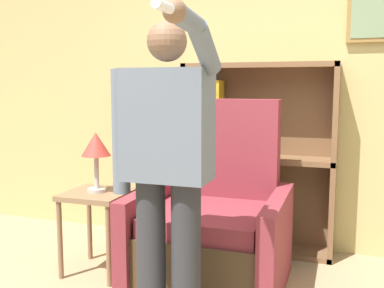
{
  "coord_description": "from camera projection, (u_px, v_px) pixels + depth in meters",
  "views": [
    {
      "loc": [
        0.64,
        -1.65,
        1.32
      ],
      "look_at": [
        -0.17,
        0.74,
        1.0
      ],
      "focal_mm": 42.0,
      "sensor_mm": 36.0,
      "label": 1
    }
  ],
  "objects": [
    {
      "name": "table_lamp",
      "position": [
        96.0,
        148.0,
        3.11
      ],
      "size": [
        0.2,
        0.2,
        0.42
      ],
      "color": "#B7B2A8",
      "rests_on": "side_table"
    },
    {
      "name": "wall_back",
      "position": [
        264.0,
        76.0,
        3.65
      ],
      "size": [
        8.0,
        0.11,
        2.8
      ],
      "color": "tan",
      "rests_on": "ground_plane"
    },
    {
      "name": "person_standing",
      "position": [
        167.0,
        165.0,
        2.22
      ],
      "size": [
        0.57,
        0.78,
        1.64
      ],
      "color": "#2D2D33",
      "rests_on": "ground_plane"
    },
    {
      "name": "armchair",
      "position": [
        214.0,
        228.0,
        3.03
      ],
      "size": [
        0.97,
        0.91,
        1.23
      ],
      "color": "#4C3823",
      "rests_on": "ground_plane"
    },
    {
      "name": "side_table",
      "position": [
        98.0,
        206.0,
        3.17
      ],
      "size": [
        0.43,
        0.43,
        0.59
      ],
      "color": "#846647",
      "rests_on": "ground_plane"
    },
    {
      "name": "bookcase",
      "position": [
        240.0,
        162.0,
        3.63
      ],
      "size": [
        1.2,
        0.28,
        1.5
      ],
      "color": "brown",
      "rests_on": "ground_plane"
    }
  ]
}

